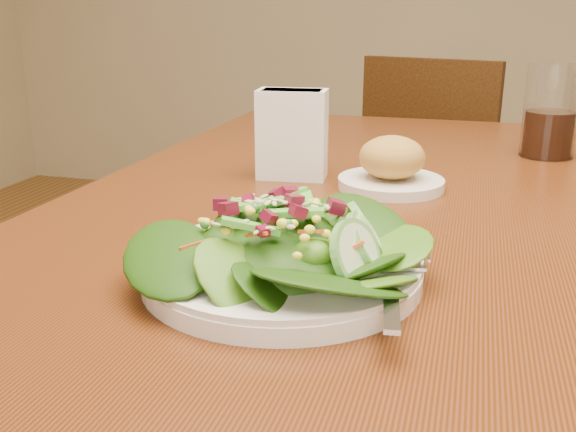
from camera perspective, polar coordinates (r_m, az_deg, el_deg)
The scene contains 6 objects.
dining_table at distance 0.84m, azimuth 10.25°, elevation -6.10°, with size 0.90×1.40×0.75m.
chair_far at distance 1.96m, azimuth 13.09°, elevation 1.77°, with size 0.49×0.50×0.86m.
salad_plate at distance 0.58m, azimuth 0.30°, elevation -3.25°, with size 0.26×0.26×0.07m.
bread_plate at distance 0.89m, azimuth 9.19°, elevation 4.30°, with size 0.15×0.15×0.07m.
drinking_glass at distance 1.15m, azimuth 22.26°, elevation 8.08°, with size 0.09×0.09×0.15m.
napkin_holder at distance 0.93m, azimuth 0.38°, elevation 7.49°, with size 0.10×0.06×0.13m.
Camera 1 is at (0.07, -0.77, 0.99)m, focal length 40.00 mm.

